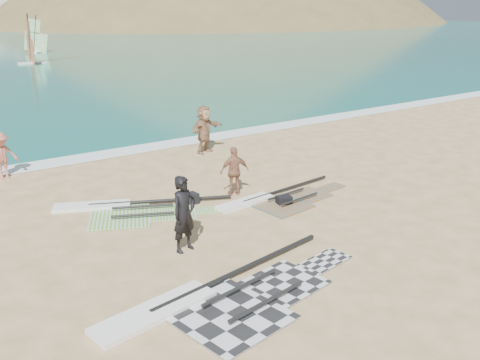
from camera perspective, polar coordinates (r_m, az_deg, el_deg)
ground at (r=13.06m, az=7.00°, el=-9.49°), size 300.00×300.00×0.00m
surf_line at (r=23.04m, az=-13.67°, el=2.66°), size 300.00×1.20×0.04m
headland_main at (r=166.83m, az=-0.95°, el=16.49°), size 143.00×143.00×45.00m
headland_minor at (r=196.02m, az=6.24°, el=16.70°), size 70.00×70.00×28.00m
rig_grey at (r=11.74m, az=-2.14°, el=-12.52°), size 6.62×3.07×0.21m
rig_green at (r=16.70m, az=-11.88°, el=-3.13°), size 5.18×3.60×0.20m
rig_orange at (r=17.21m, az=3.84°, el=-2.10°), size 4.88×2.08×0.19m
gear_bag_near at (r=16.97m, az=-5.42°, el=-2.02°), size 0.56×0.43×0.33m
gear_bag_far at (r=16.90m, az=4.71°, el=-2.19°), size 0.53×0.43×0.28m
person_wetsuit at (r=13.58m, az=-5.99°, el=-3.63°), size 0.83×0.66×2.01m
beachgoer_mid at (r=20.97m, az=-24.06°, el=2.39°), size 1.13×0.70×1.69m
beachgoer_back at (r=17.48m, az=-0.59°, el=0.96°), size 1.04×0.66×1.64m
beachgoer_right at (r=22.47m, az=-3.83°, el=5.41°), size 1.96×1.22×2.02m
windsurfer_centre at (r=59.36m, az=-21.44°, el=12.80°), size 2.77×3.34×4.98m
windsurfer_right at (r=72.00m, az=-20.94°, el=13.59°), size 2.63×2.49×4.52m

